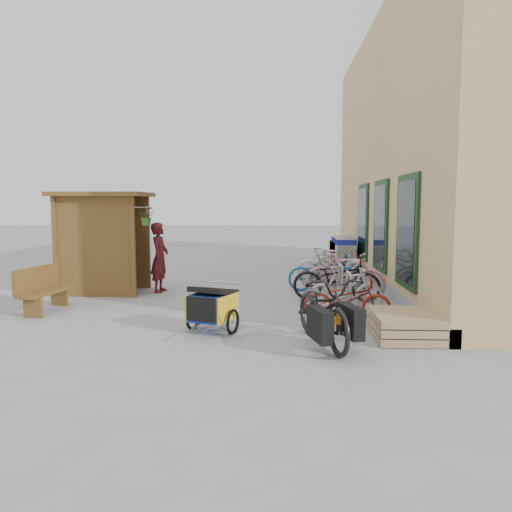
{
  "coord_description": "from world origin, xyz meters",
  "views": [
    {
      "loc": [
        0.97,
        -9.25,
        2.13
      ],
      "look_at": [
        0.5,
        1.5,
        1.0
      ],
      "focal_mm": 35.0,
      "sensor_mm": 36.0,
      "label": 1
    }
  ],
  "objects_px": {
    "child_trailer": "(212,305)",
    "cargo_bike": "(324,310)",
    "bike_6": "(332,265)",
    "bike_4": "(325,272)",
    "shopping_carts": "(342,251)",
    "bike_2": "(337,278)",
    "bike_5": "(328,271)",
    "bike_3": "(345,274)",
    "kiosk": "(100,228)",
    "bike_0": "(347,300)",
    "bike_1": "(346,289)",
    "person_kiosk": "(160,257)",
    "pallet_stack": "(405,325)",
    "bench": "(43,289)",
    "bike_7": "(325,264)"
  },
  "relations": [
    {
      "from": "bench",
      "to": "bike_3",
      "type": "relative_size",
      "value": 0.81
    },
    {
      "from": "bike_4",
      "to": "bike_5",
      "type": "bearing_deg",
      "value": -15.81
    },
    {
      "from": "bike_3",
      "to": "bike_4",
      "type": "height_order",
      "value": "bike_3"
    },
    {
      "from": "bike_2",
      "to": "bike_3",
      "type": "relative_size",
      "value": 1.05
    },
    {
      "from": "bike_2",
      "to": "bike_4",
      "type": "relative_size",
      "value": 1.06
    },
    {
      "from": "shopping_carts",
      "to": "cargo_bike",
      "type": "xyz_separation_m",
      "value": [
        -1.33,
        -8.45,
        -0.11
      ]
    },
    {
      "from": "pallet_stack",
      "to": "person_kiosk",
      "type": "bearing_deg",
      "value": 140.73
    },
    {
      "from": "cargo_bike",
      "to": "bike_1",
      "type": "bearing_deg",
      "value": 59.01
    },
    {
      "from": "shopping_carts",
      "to": "child_trailer",
      "type": "xyz_separation_m",
      "value": [
        -3.11,
        -7.74,
        -0.2
      ]
    },
    {
      "from": "person_kiosk",
      "to": "bike_2",
      "type": "relative_size",
      "value": 0.88
    },
    {
      "from": "child_trailer",
      "to": "cargo_bike",
      "type": "distance_m",
      "value": 1.92
    },
    {
      "from": "bike_3",
      "to": "bike_6",
      "type": "xyz_separation_m",
      "value": [
        -0.05,
        2.13,
        -0.05
      ]
    },
    {
      "from": "bike_0",
      "to": "bike_1",
      "type": "height_order",
      "value": "bike_1"
    },
    {
      "from": "bench",
      "to": "bike_7",
      "type": "relative_size",
      "value": 0.95
    },
    {
      "from": "shopping_carts",
      "to": "bike_4",
      "type": "relative_size",
      "value": 1.35
    },
    {
      "from": "bike_6",
      "to": "bike_7",
      "type": "xyz_separation_m",
      "value": [
        -0.16,
        0.42,
        -0.03
      ]
    },
    {
      "from": "bike_5",
      "to": "bike_3",
      "type": "bearing_deg",
      "value": -152.91
    },
    {
      "from": "kiosk",
      "to": "bike_2",
      "type": "bearing_deg",
      "value": -8.73
    },
    {
      "from": "bike_6",
      "to": "bike_7",
      "type": "height_order",
      "value": "bike_6"
    },
    {
      "from": "bike_5",
      "to": "kiosk",
      "type": "bearing_deg",
      "value": 113.43
    },
    {
      "from": "kiosk",
      "to": "bench",
      "type": "xyz_separation_m",
      "value": [
        -0.4,
        -2.17,
        -1.09
      ]
    },
    {
      "from": "bike_3",
      "to": "kiosk",
      "type": "bearing_deg",
      "value": 102.36
    },
    {
      "from": "pallet_stack",
      "to": "bike_3",
      "type": "distance_m",
      "value": 3.38
    },
    {
      "from": "bike_7",
      "to": "bike_5",
      "type": "bearing_deg",
      "value": -174.88
    },
    {
      "from": "bike_6",
      "to": "bike_4",
      "type": "bearing_deg",
      "value": 176.25
    },
    {
      "from": "shopping_carts",
      "to": "cargo_bike",
      "type": "bearing_deg",
      "value": -98.94
    },
    {
      "from": "shopping_carts",
      "to": "bike_2",
      "type": "bearing_deg",
      "value": -98.37
    },
    {
      "from": "bike_0",
      "to": "bike_7",
      "type": "distance_m",
      "value": 4.83
    },
    {
      "from": "child_trailer",
      "to": "bike_4",
      "type": "bearing_deg",
      "value": 81.44
    },
    {
      "from": "bench",
      "to": "bike_4",
      "type": "relative_size",
      "value": 0.81
    },
    {
      "from": "pallet_stack",
      "to": "bike_1",
      "type": "height_order",
      "value": "bike_1"
    },
    {
      "from": "bench",
      "to": "bike_7",
      "type": "xyz_separation_m",
      "value": [
        5.95,
        4.18,
        0.01
      ]
    },
    {
      "from": "bike_1",
      "to": "bike_6",
      "type": "height_order",
      "value": "bike_6"
    },
    {
      "from": "pallet_stack",
      "to": "person_kiosk",
      "type": "xyz_separation_m",
      "value": [
        -4.87,
        3.98,
        0.63
      ]
    },
    {
      "from": "bike_1",
      "to": "bike_4",
      "type": "relative_size",
      "value": 0.84
    },
    {
      "from": "shopping_carts",
      "to": "bike_0",
      "type": "xyz_separation_m",
      "value": [
        -0.78,
        -6.98,
        -0.23
      ]
    },
    {
      "from": "bike_4",
      "to": "bike_6",
      "type": "distance_m",
      "value": 1.27
    },
    {
      "from": "shopping_carts",
      "to": "person_kiosk",
      "type": "relative_size",
      "value": 1.45
    },
    {
      "from": "cargo_bike",
      "to": "bike_4",
      "type": "distance_m",
      "value": 4.66
    },
    {
      "from": "child_trailer",
      "to": "bike_7",
      "type": "distance_m",
      "value": 6.08
    },
    {
      "from": "bike_2",
      "to": "bike_5",
      "type": "height_order",
      "value": "bike_2"
    },
    {
      "from": "bike_0",
      "to": "bike_5",
      "type": "distance_m",
      "value": 3.54
    },
    {
      "from": "bench",
      "to": "person_kiosk",
      "type": "bearing_deg",
      "value": 60.21
    },
    {
      "from": "child_trailer",
      "to": "bike_0",
      "type": "bearing_deg",
      "value": 39.28
    },
    {
      "from": "bike_2",
      "to": "bike_3",
      "type": "distance_m",
      "value": 0.38
    },
    {
      "from": "bench",
      "to": "child_trailer",
      "type": "distance_m",
      "value": 3.83
    },
    {
      "from": "kiosk",
      "to": "bike_5",
      "type": "bearing_deg",
      "value": 7.42
    },
    {
      "from": "shopping_carts",
      "to": "person_kiosk",
      "type": "distance_m",
      "value": 6.34
    },
    {
      "from": "bench",
      "to": "bike_7",
      "type": "bearing_deg",
      "value": 43.53
    },
    {
      "from": "person_kiosk",
      "to": "bike_4",
      "type": "height_order",
      "value": "person_kiosk"
    }
  ]
}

